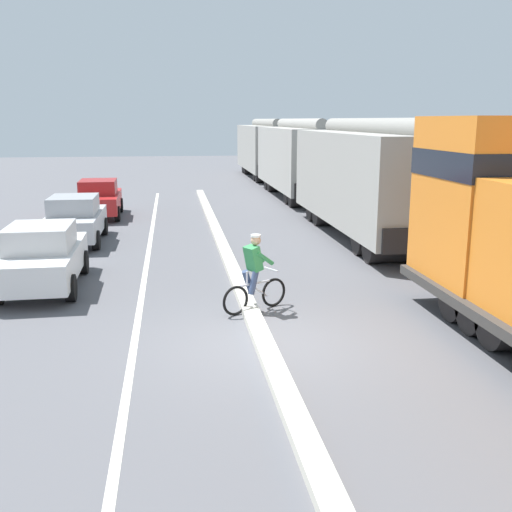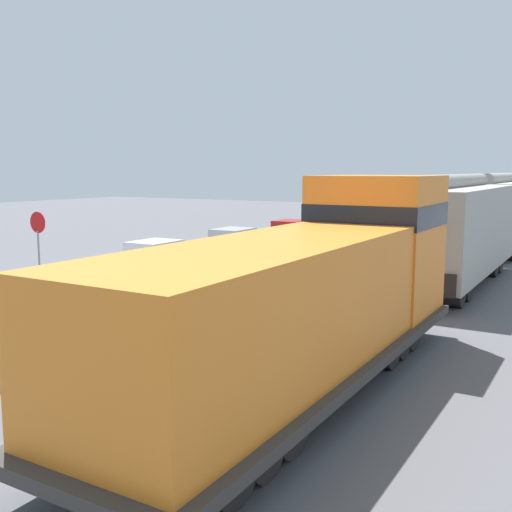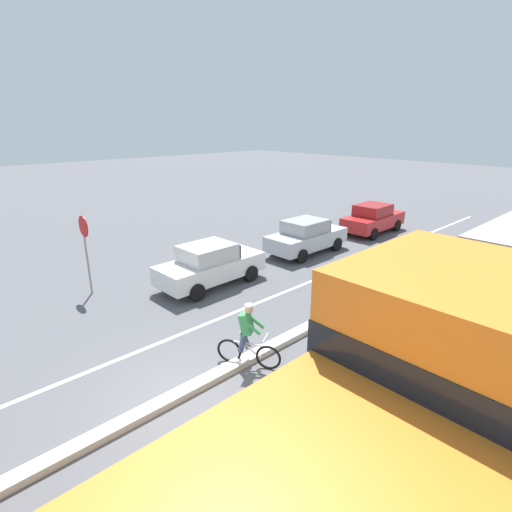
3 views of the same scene
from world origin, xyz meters
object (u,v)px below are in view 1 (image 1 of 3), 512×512
cyclist (254,275)px  hopper_car_trailing (265,149)px  hopper_car_middle (299,159)px  parked_car_red (99,198)px  parked_car_silver (75,219)px  hopper_car_lead (368,180)px  parked_car_white (43,256)px

cyclist → hopper_car_trailing: bearing=80.6°
hopper_car_middle → parked_car_red: size_ratio=2.50×
parked_car_red → hopper_car_trailing: bearing=59.9°
hopper_car_middle → hopper_car_trailing: 11.60m
parked_car_silver → parked_car_red: bearing=88.1°
hopper_car_trailing → hopper_car_middle: bearing=-90.0°
hopper_car_middle → parked_car_red: bearing=-150.9°
hopper_car_lead → parked_car_white: (-10.05, -5.19, -1.26)m
hopper_car_lead → cyclist: hopper_car_lead is taller
hopper_car_trailing → hopper_car_lead: bearing=-90.0°
parked_car_white → parked_car_silver: size_ratio=1.01×
hopper_car_lead → hopper_car_middle: bearing=90.0°
hopper_car_trailing → parked_car_red: size_ratio=2.50×
parked_car_silver → cyclist: 9.67m
hopper_car_trailing → parked_car_silver: bearing=-114.0°
hopper_car_middle → parked_car_white: 19.61m
cyclist → parked_car_white: bearing=152.6°
parked_car_silver → parked_car_red: 5.56m
hopper_car_trailing → parked_car_red: bearing=-120.1°
parked_car_silver → parked_car_white: bearing=-89.4°
parked_car_silver → cyclist: cyclist is taller
parked_car_red → parked_car_silver: bearing=-91.9°
hopper_car_middle → cyclist: 20.06m
hopper_car_middle → parked_car_red: 11.43m
parked_car_red → parked_car_white: bearing=-90.6°
cyclist → hopper_car_lead: bearing=56.7°
hopper_car_middle → hopper_car_trailing: (0.00, 11.60, 0.00)m
hopper_car_trailing → parked_car_white: (-10.05, -28.39, -1.26)m
hopper_car_lead → parked_car_white: bearing=-152.7°
parked_car_silver → cyclist: size_ratio=2.45×
hopper_car_lead → hopper_car_trailing: (0.00, 23.20, 0.00)m
parked_car_silver → parked_car_red: (0.18, 5.56, 0.00)m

